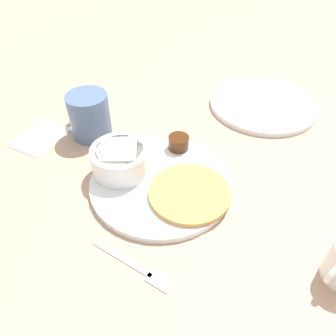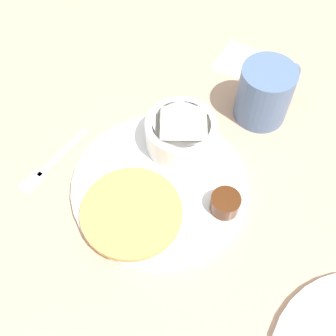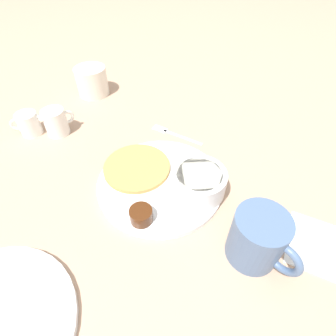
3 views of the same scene
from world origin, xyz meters
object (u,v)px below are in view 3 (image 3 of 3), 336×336
bowl (199,180)px  coffee_mug (258,239)px  creamer_pitcher_far (29,123)px  fork (171,133)px  plate (160,183)px  second_mug (91,81)px  creamer_pitcher_near (56,122)px

bowl → coffee_mug: size_ratio=0.95×
coffee_mug → creamer_pitcher_far: coffee_mug is taller
fork → plate: bearing=-169.3°
bowl → creamer_pitcher_far: bearing=82.7°
plate → second_mug: (0.29, 0.33, 0.04)m
coffee_mug → second_mug: bearing=53.7°
coffee_mug → fork: (0.27, 0.23, -0.05)m
creamer_pitcher_near → second_mug: (0.21, 0.02, 0.01)m
bowl → second_mug: 0.50m
plate → creamer_pitcher_near: size_ratio=3.70×
fork → creamer_pitcher_far: bearing=108.4°
coffee_mug → creamer_pitcher_far: bearing=74.8°
creamer_pitcher_near → creamer_pitcher_far: 0.07m
coffee_mug → second_mug: coffee_mug is taller
plate → second_mug: bearing=48.3°
fork → second_mug: 0.32m
coffee_mug → plate: bearing=64.4°
coffee_mug → fork: 0.36m
creamer_pitcher_far → second_mug: size_ratio=0.58×
plate → creamer_pitcher_far: 0.38m
creamer_pitcher_far → coffee_mug: bearing=-105.2°
plate → coffee_mug: bearing=-115.6°
second_mug → bowl: bearing=-125.3°
creamer_pitcher_far → creamer_pitcher_near: bearing=-70.3°
plate → creamer_pitcher_near: (0.08, 0.31, 0.03)m
plate → fork: plate is taller
creamer_pitcher_near → second_mug: bearing=4.8°
plate → fork: bearing=10.7°
coffee_mug → fork: coffee_mug is taller
plate → creamer_pitcher_far: (0.06, 0.37, 0.02)m
coffee_mug → creamer_pitcher_near: bearing=70.5°
plate → creamer_pitcher_far: creamer_pitcher_far is taller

